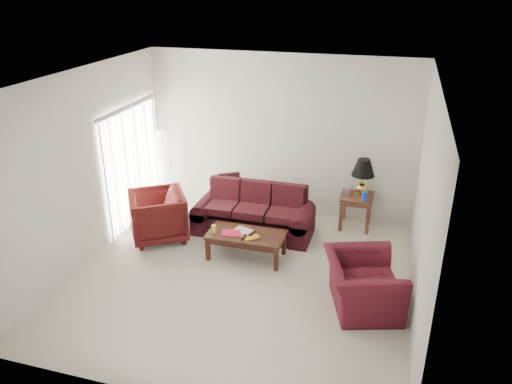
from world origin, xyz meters
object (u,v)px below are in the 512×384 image
Objects in this scene: sofa at (253,211)px; armchair_right at (363,284)px; floor_lamp at (164,169)px; end_table at (356,211)px; armchair_left at (158,216)px; coffee_table at (246,245)px.

sofa is 2.63m from armchair_right.
floor_lamp is at bearing 164.65° from sofa.
end_table is at bearing -9.39° from armchair_right.
floor_lamp reaches higher than armchair_left.
end_table is at bearing 1.93° from floor_lamp.
armchair_right reaches higher than coffee_table.
sofa is at bearing 33.81° from armchair_right.
armchair_left is at bearing -155.29° from sofa.
sofa is 1.88× the size of armchair_right.
sofa is at bearing -156.63° from end_table.
armchair_left reaches higher than end_table.
coffee_table is (-1.92, 0.81, -0.14)m from armchair_right.
armchair_right is at bearing -37.06° from sofa.
sofa reaches higher than armchair_right.
sofa is 1.69× the size of coffee_table.
armchair_left is at bearing -69.71° from floor_lamp.
coffee_table is (2.12, -1.46, -0.56)m from floor_lamp.
coffee_table is at bearing -135.01° from end_table.
floor_lamp reaches higher than sofa.
end_table is 0.56× the size of armchair_right.
armchair_right is at bearing -21.11° from coffee_table.
sofa reaches higher than coffee_table.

